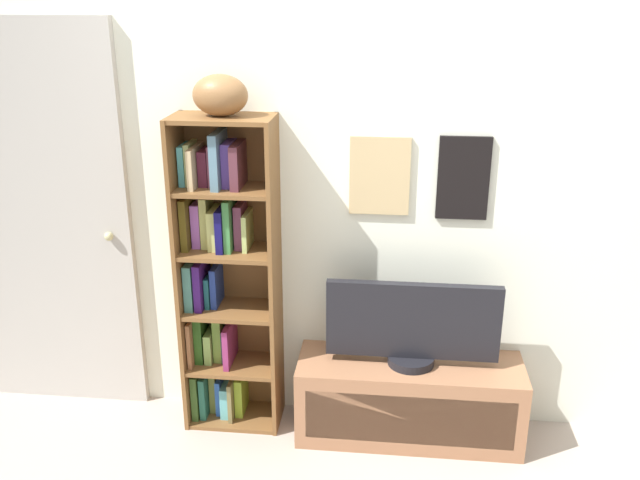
% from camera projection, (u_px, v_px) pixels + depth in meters
% --- Properties ---
extents(back_wall, '(4.80, 0.08, 2.35)m').
position_uv_depth(back_wall, '(377.00, 192.00, 3.17)').
color(back_wall, silver).
rests_on(back_wall, ground).
extents(bookshelf, '(0.46, 0.27, 1.54)m').
position_uv_depth(bookshelf, '(222.00, 278.00, 3.26)').
color(bookshelf, brown).
rests_on(bookshelf, ground).
extents(football, '(0.26, 0.20, 0.18)m').
position_uv_depth(football, '(220.00, 95.00, 2.93)').
color(football, brown).
rests_on(football, bookshelf).
extents(tv_stand, '(1.07, 0.35, 0.40)m').
position_uv_depth(tv_stand, '(409.00, 399.00, 3.30)').
color(tv_stand, '#976546').
rests_on(tv_stand, ground).
extents(television, '(0.80, 0.22, 0.41)m').
position_uv_depth(television, '(413.00, 325.00, 3.16)').
color(television, black).
rests_on(television, tv_stand).
extents(door, '(0.83, 0.09, 1.96)m').
position_uv_depth(door, '(50.00, 224.00, 3.35)').
color(door, '#AEA9A3').
rests_on(door, ground).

